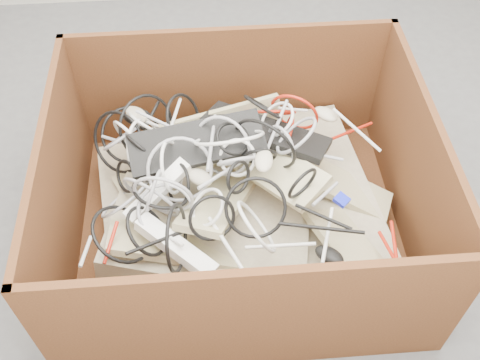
{
  "coord_description": "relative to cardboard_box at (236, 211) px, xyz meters",
  "views": [
    {
      "loc": [
        -0.18,
        -1.41,
        1.84
      ],
      "look_at": [
        -0.08,
        -0.14,
        0.3
      ],
      "focal_mm": 42.11,
      "sensor_mm": 36.0,
      "label": 1
    }
  ],
  "objects": [
    {
      "name": "ground",
      "position": [
        0.1,
        0.16,
        -0.14
      ],
      "size": [
        3.0,
        3.0,
        0.0
      ],
      "primitive_type": "plane",
      "color": "#4B4B4D",
      "rests_on": "ground"
    },
    {
      "name": "cardboard_box",
      "position": [
        0.0,
        0.0,
        0.0
      ],
      "size": [
        1.28,
        1.06,
        0.6
      ],
      "color": "#3C200F",
      "rests_on": "ground"
    },
    {
      "name": "keyboard_pile",
      "position": [
        0.04,
        0.01,
        0.13
      ],
      "size": [
        1.08,
        0.88,
        0.38
      ],
      "color": "tan",
      "rests_on": "cardboard_box"
    },
    {
      "name": "mice_scatter",
      "position": [
        -0.03,
        -0.01,
        0.22
      ],
      "size": [
        0.82,
        0.79,
        0.2
      ],
      "color": "#C1B69B",
      "rests_on": "keyboard_pile"
    },
    {
      "name": "power_strip_left",
      "position": [
        -0.26,
        -0.07,
        0.24
      ],
      "size": [
        0.23,
        0.21,
        0.11
      ],
      "primitive_type": "cube",
      "rotation": [
        0.14,
        -0.26,
        0.72
      ],
      "color": "white",
      "rests_on": "keyboard_pile"
    },
    {
      "name": "power_strip_right",
      "position": [
        -0.21,
        -0.26,
        0.19
      ],
      "size": [
        0.27,
        0.23,
        0.1
      ],
      "primitive_type": "cube",
      "rotation": [
        -0.1,
        0.17,
        -0.7
      ],
      "color": "white",
      "rests_on": "keyboard_pile"
    },
    {
      "name": "vga_plug",
      "position": [
        0.35,
        -0.14,
        0.21
      ],
      "size": [
        0.06,
        0.06,
        0.03
      ],
      "primitive_type": "cube",
      "rotation": [
        0.09,
        0.14,
        -0.8
      ],
      "color": "#0D17C3",
      "rests_on": "keyboard_pile"
    },
    {
      "name": "cable_tangle",
      "position": [
        -0.15,
        0.05,
        0.24
      ],
      "size": [
        1.13,
        0.86,
        0.44
      ],
      "color": "black",
      "rests_on": "keyboard_pile"
    }
  ]
}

